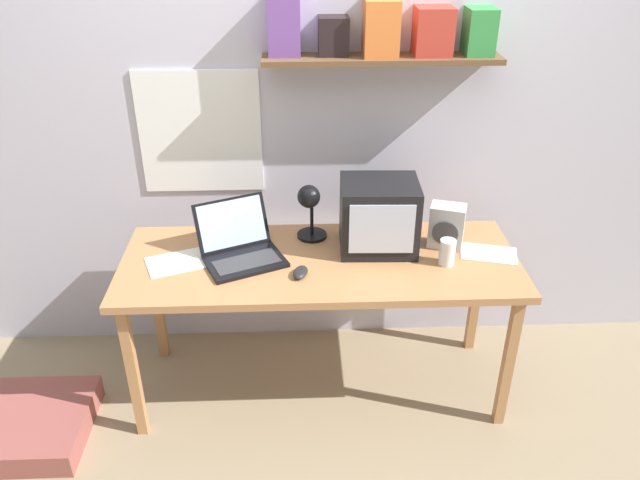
{
  "coord_description": "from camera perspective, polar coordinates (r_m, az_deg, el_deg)",
  "views": [
    {
      "loc": [
        -0.1,
        -2.4,
        2.2
      ],
      "look_at": [
        0.0,
        0.0,
        0.85
      ],
      "focal_mm": 35.0,
      "sensor_mm": 36.0,
      "label": 1
    }
  ],
  "objects": [
    {
      "name": "computer_mouse",
      "position": [
        2.68,
        -1.81,
        -2.97
      ],
      "size": [
        0.09,
        0.12,
        0.03
      ],
      "rotation": [
        0.0,
        0.0,
        -0.29
      ],
      "color": "#232326",
      "rests_on": "corner_desk"
    },
    {
      "name": "space_heater",
      "position": [
        2.92,
        11.5,
        1.25
      ],
      "size": [
        0.18,
        0.15,
        0.21
      ],
      "rotation": [
        0.0,
        0.0,
        -0.32
      ],
      "color": "silver",
      "rests_on": "corner_desk"
    },
    {
      "name": "ground_plane",
      "position": [
        3.26,
        0.0,
        -13.08
      ],
      "size": [
        12.0,
        12.0,
        0.0
      ],
      "primitive_type": "plane",
      "color": "gray"
    },
    {
      "name": "corner_desk",
      "position": [
        2.84,
        0.0,
        -2.85
      ],
      "size": [
        1.79,
        0.68,
        0.75
      ],
      "color": "#B87D4D",
      "rests_on": "ground_plane"
    },
    {
      "name": "floor_cushion",
      "position": [
        3.26,
        -24.86,
        -15.06
      ],
      "size": [
        0.51,
        0.51,
        0.12
      ],
      "color": "#964E48",
      "rests_on": "ground_plane"
    },
    {
      "name": "printed_handout",
      "position": [
        2.95,
        15.18,
        -1.19
      ],
      "size": [
        0.28,
        0.22,
        0.0
      ],
      "rotation": [
        0.0,
        0.0,
        -0.26
      ],
      "color": "white",
      "rests_on": "corner_desk"
    },
    {
      "name": "laptop",
      "position": [
        2.82,
        -7.38,
        -0.42
      ],
      "size": [
        0.44,
        0.43,
        0.24
      ],
      "rotation": [
        0.0,
        0.0,
        0.41
      ],
      "color": "black",
      "rests_on": "corner_desk"
    },
    {
      "name": "loose_paper_near_laptop",
      "position": [
        2.85,
        -12.73,
        -1.98
      ],
      "size": [
        0.33,
        0.28,
        0.0
      ],
      "rotation": [
        0.0,
        0.0,
        0.36
      ],
      "color": "white",
      "rests_on": "corner_desk"
    },
    {
      "name": "desk_lamp",
      "position": [
        2.86,
        -0.96,
        3.22
      ],
      "size": [
        0.14,
        0.18,
        0.29
      ],
      "rotation": [
        0.0,
        0.0,
        -0.23
      ],
      "color": "black",
      "rests_on": "corner_desk"
    },
    {
      "name": "juice_glass",
      "position": [
        2.8,
        11.54,
        -1.2
      ],
      "size": [
        0.07,
        0.07,
        0.12
      ],
      "color": "white",
      "rests_on": "corner_desk"
    },
    {
      "name": "back_wall",
      "position": [
        3.01,
        -0.26,
        12.22
      ],
      "size": [
        5.6,
        0.24,
        2.6
      ],
      "color": "silver",
      "rests_on": "ground_plane"
    },
    {
      "name": "crt_monitor",
      "position": [
        2.84,
        5.4,
        2.21
      ],
      "size": [
        0.36,
        0.3,
        0.32
      ],
      "rotation": [
        0.0,
        0.0,
        -0.03
      ],
      "color": "black",
      "rests_on": "corner_desk"
    }
  ]
}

